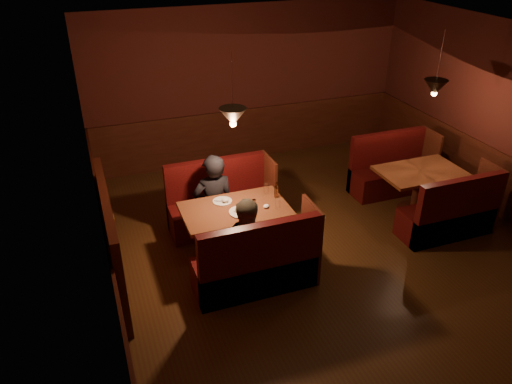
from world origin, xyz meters
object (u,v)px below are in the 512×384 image
object	(u,v)px
diner_b	(250,230)
second_table	(419,181)
second_bench_near	(450,217)
diner_a	(213,187)
main_bench_far	(221,206)
main_bench_near	(258,268)
main_table	(236,219)
second_bench_far	(391,172)

from	to	relation	value
diner_b	second_table	bearing A→B (deg)	10.65
second_table	diner_b	world-z (taller)	diner_b
second_bench_near	diner_a	size ratio (longest dim) A/B	0.86
main_bench_far	second_table	xyz separation A→B (m)	(3.05, -0.66, 0.20)
second_bench_near	main_bench_far	bearing A→B (deg)	155.08
second_table	diner_b	bearing A→B (deg)	-166.95
second_bench_near	diner_a	distance (m)	3.50
main_bench_near	diner_a	bearing A→B (deg)	97.39
main_bench_near	diner_a	xyz separation A→B (m)	(-0.18, 1.36, 0.50)
diner_a	diner_b	size ratio (longest dim) A/B	1.11
main_bench_far	diner_b	size ratio (longest dim) A/B	1.04
main_table	diner_a	world-z (taller)	diner_a
diner_a	main_bench_far	bearing A→B (deg)	-124.48
second_table	second_bench_far	size ratio (longest dim) A/B	0.90
second_table	diner_a	xyz separation A→B (m)	(-3.23, 0.40, 0.30)
main_bench_near	second_table	xyz separation A→B (m)	(3.05, 0.96, 0.20)
main_bench_far	second_bench_far	bearing A→B (deg)	2.16
main_table	main_bench_near	xyz separation A→B (m)	(0.02, -0.81, -0.25)
main_bench_far	second_bench_far	distance (m)	3.08
second_bench_near	second_table	bearing A→B (deg)	92.20
main_table	main_bench_near	size ratio (longest dim) A/B	0.91
main_bench_near	second_bench_far	distance (m)	3.54
main_table	diner_b	size ratio (longest dim) A/B	0.94
diner_b	main_bench_near	bearing A→B (deg)	-88.48
main_bench_far	main_table	bearing A→B (deg)	-91.13
second_table	second_bench_near	distance (m)	0.80
diner_a	second_bench_far	bearing A→B (deg)	-173.71
main_table	main_bench_far	bearing A→B (deg)	88.87
main_table	second_bench_near	distance (m)	3.17
main_table	second_bench_far	size ratio (longest dim) A/B	0.99
main_table	main_bench_far	size ratio (longest dim) A/B	0.91
second_bench_far	diner_b	xyz separation A→B (m)	(-3.10, -1.49, 0.43)
diner_a	second_bench_near	bearing A→B (deg)	159.91
second_bench_far	diner_a	world-z (taller)	diner_a
main_bench_far	diner_a	world-z (taller)	diner_a
second_bench_far	second_bench_near	size ratio (longest dim) A/B	1.00
main_table	second_bench_far	distance (m)	3.24
main_bench_far	diner_a	bearing A→B (deg)	-124.19
main_bench_far	second_bench_near	xyz separation A→B (m)	(3.08, -1.43, -0.01)
main_table	second_table	size ratio (longest dim) A/B	1.10
second_bench_far	second_bench_near	bearing A→B (deg)	-90.00
second_bench_near	main_bench_near	bearing A→B (deg)	-176.62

